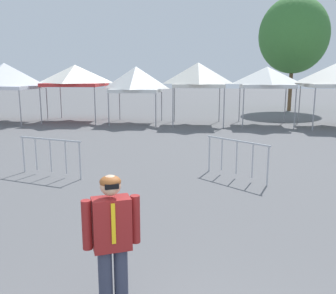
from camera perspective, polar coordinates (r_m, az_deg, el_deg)
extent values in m
cylinder|color=#9E9EA3|center=(21.77, -21.81, 5.79)|extent=(0.06, 0.06, 2.17)
cylinder|color=#9E9EA3|center=(24.79, -18.15, 6.61)|extent=(0.06, 0.06, 2.17)
pyramid|color=white|center=(24.00, -23.82, 10.22)|extent=(3.67, 3.67, 1.29)
cube|color=white|center=(24.01, -23.68, 8.44)|extent=(3.64, 3.64, 0.20)
cylinder|color=#9E9EA3|center=(22.29, -19.03, 6.27)|extent=(0.06, 0.06, 2.31)
cylinder|color=#9E9EA3|center=(21.24, -11.19, 6.45)|extent=(0.06, 0.06, 2.31)
cylinder|color=#9E9EA3|center=(25.20, -16.19, 6.94)|extent=(0.06, 0.06, 2.31)
cylinder|color=#9E9EA3|center=(24.27, -9.18, 7.09)|extent=(0.06, 0.06, 2.31)
pyramid|color=white|center=(23.13, -14.10, 10.87)|extent=(3.32, 3.32, 1.05)
cube|color=red|center=(23.14, -14.02, 9.32)|extent=(3.28, 3.28, 0.20)
cylinder|color=#9E9EA3|center=(20.69, -9.14, 5.97)|extent=(0.06, 0.06, 2.00)
cylinder|color=#9E9EA3|center=(20.17, -1.90, 5.98)|extent=(0.06, 0.06, 2.00)
cylinder|color=#9E9EA3|center=(23.22, -7.46, 6.58)|extent=(0.06, 0.06, 2.00)
cylinder|color=#9E9EA3|center=(22.76, -0.99, 6.58)|extent=(0.06, 0.06, 2.00)
pyramid|color=white|center=(21.59, -4.95, 10.61)|extent=(2.83, 2.83, 1.25)
cube|color=white|center=(21.61, -4.92, 8.69)|extent=(2.80, 2.80, 0.20)
cylinder|color=#9E9EA3|center=(19.71, 0.77, 6.29)|extent=(0.06, 0.06, 2.30)
cylinder|color=#9E9EA3|center=(19.80, 8.62, 6.19)|extent=(0.06, 0.06, 2.30)
cylinder|color=#9E9EA3|center=(22.39, 1.00, 6.89)|extent=(0.06, 0.06, 2.30)
cylinder|color=#9E9EA3|center=(22.47, 7.92, 6.80)|extent=(0.06, 0.06, 2.30)
pyramid|color=white|center=(20.98, 4.65, 11.28)|extent=(2.91, 2.91, 1.15)
cube|color=white|center=(20.99, 4.62, 9.43)|extent=(2.88, 2.88, 0.20)
cylinder|color=#9E9EA3|center=(20.15, 11.52, 6.14)|extent=(0.06, 0.06, 2.28)
cylinder|color=#9E9EA3|center=(20.56, 19.01, 5.86)|extent=(0.06, 0.06, 2.28)
cylinder|color=#9E9EA3|center=(22.81, 10.95, 6.74)|extent=(0.06, 0.06, 2.28)
cylinder|color=#9E9EA3|center=(23.17, 17.61, 6.49)|extent=(0.06, 0.06, 2.28)
pyramid|color=white|center=(21.56, 14.99, 10.61)|extent=(2.92, 2.92, 0.95)
cube|color=white|center=(21.57, 14.92, 9.08)|extent=(2.89, 2.89, 0.20)
cylinder|color=#9E9EA3|center=(20.09, 21.57, 5.66)|extent=(0.06, 0.06, 2.34)
cylinder|color=#9E9EA3|center=(23.28, 19.58, 6.46)|extent=(0.06, 0.06, 2.34)
cylinder|color=#33384C|center=(4.59, -9.57, -20.47)|extent=(0.16, 0.16, 0.92)
cylinder|color=#33384C|center=(4.61, -7.21, -20.23)|extent=(0.16, 0.16, 0.92)
cube|color=maroon|center=(4.25, -8.68, -11.59)|extent=(0.48, 0.38, 0.60)
cylinder|color=maroon|center=(4.21, -12.39, -11.63)|extent=(0.11, 0.11, 0.56)
cylinder|color=maroon|center=(4.29, -5.06, -11.00)|extent=(0.11, 0.11, 0.56)
sphere|color=#D8A884|center=(4.10, -8.86, -5.84)|extent=(0.23, 0.23, 0.23)
ellipsoid|color=brown|center=(4.09, -8.88, -5.30)|extent=(0.23, 0.23, 0.14)
cube|color=black|center=(3.99, -8.63, -6.07)|extent=(0.15, 0.08, 0.06)
cube|color=yellow|center=(4.11, -8.40, -11.64)|extent=(0.05, 0.03, 0.46)
cylinder|color=brown|center=(30.49, 18.32, 8.74)|extent=(0.28, 0.28, 3.62)
ellipsoid|color=#387233|center=(30.61, 18.79, 16.01)|extent=(5.18, 5.18, 5.69)
cylinder|color=#B7BABF|center=(10.87, -17.77, 1.14)|extent=(2.01, 0.72, 0.05)
cylinder|color=#B7BABF|center=(10.36, -13.40, -2.08)|extent=(0.04, 0.04, 1.05)
cylinder|color=#B7BABF|center=(11.63, -21.35, -1.10)|extent=(0.04, 0.04, 1.05)
cylinder|color=#B7BABF|center=(10.63, -15.47, -1.55)|extent=(0.04, 0.04, 0.92)
cylinder|color=#B7BABF|center=(10.96, -17.62, -1.30)|extent=(0.04, 0.04, 0.92)
cylinder|color=#B7BABF|center=(11.30, -19.65, -1.05)|extent=(0.04, 0.04, 0.92)
cylinder|color=#B7BABF|center=(10.28, 10.61, 0.93)|extent=(1.56, 1.48, 0.05)
cylinder|color=#B7BABF|center=(9.83, 15.12, -2.87)|extent=(0.04, 0.04, 1.05)
cylinder|color=#B7BABF|center=(11.00, 6.38, -1.06)|extent=(0.04, 0.04, 1.05)
cylinder|color=#B7BABF|center=(10.07, 12.88, -2.12)|extent=(0.04, 0.04, 0.92)
cylinder|color=#B7BABF|center=(10.37, 10.51, -1.64)|extent=(0.04, 0.04, 0.92)
cylinder|color=#B7BABF|center=(10.69, 8.28, -1.18)|extent=(0.04, 0.04, 0.92)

